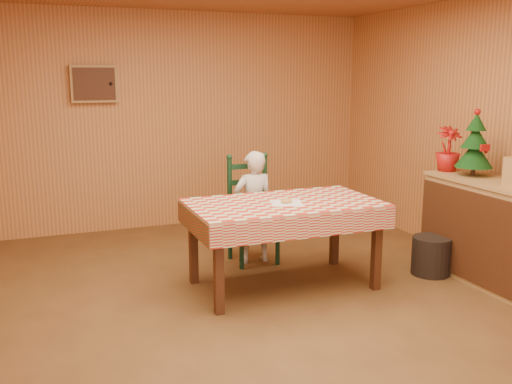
{
  "coord_description": "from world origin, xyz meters",
  "views": [
    {
      "loc": [
        -1.61,
        -3.87,
        1.85
      ],
      "look_at": [
        0.0,
        0.2,
        0.95
      ],
      "focal_mm": 40.0,
      "sensor_mm": 36.0,
      "label": 1
    }
  ],
  "objects_px": {
    "dining_table": "(284,211)",
    "christmas_tree": "(475,146)",
    "storage_bin": "(431,256)",
    "ladder_chair": "(251,212)",
    "seated_child": "(253,207)",
    "shelf_unit": "(488,230)"
  },
  "relations": [
    {
      "from": "christmas_tree",
      "to": "storage_bin",
      "type": "distance_m",
      "value": 1.1
    },
    {
      "from": "seated_child",
      "to": "christmas_tree",
      "type": "height_order",
      "value": "christmas_tree"
    },
    {
      "from": "christmas_tree",
      "to": "storage_bin",
      "type": "xyz_separation_m",
      "value": [
        -0.38,
        0.04,
        -1.03
      ]
    },
    {
      "from": "dining_table",
      "to": "seated_child",
      "type": "height_order",
      "value": "seated_child"
    },
    {
      "from": "ladder_chair",
      "to": "shelf_unit",
      "type": "xyz_separation_m",
      "value": [
        1.79,
        -1.31,
        -0.04
      ]
    },
    {
      "from": "ladder_chair",
      "to": "storage_bin",
      "type": "relative_size",
      "value": 3.0
    },
    {
      "from": "christmas_tree",
      "to": "dining_table",
      "type": "bearing_deg",
      "value": 171.3
    },
    {
      "from": "shelf_unit",
      "to": "ladder_chair",
      "type": "bearing_deg",
      "value": 143.82
    },
    {
      "from": "dining_table",
      "to": "christmas_tree",
      "type": "xyz_separation_m",
      "value": [
        1.8,
        -0.28,
        0.52
      ]
    },
    {
      "from": "ladder_chair",
      "to": "storage_bin",
      "type": "xyz_separation_m",
      "value": [
        1.42,
        -1.02,
        -0.32
      ]
    },
    {
      "from": "dining_table",
      "to": "seated_child",
      "type": "distance_m",
      "value": 0.74
    },
    {
      "from": "ladder_chair",
      "to": "christmas_tree",
      "type": "bearing_deg",
      "value": -30.52
    },
    {
      "from": "ladder_chair",
      "to": "seated_child",
      "type": "height_order",
      "value": "seated_child"
    },
    {
      "from": "storage_bin",
      "to": "dining_table",
      "type": "bearing_deg",
      "value": 170.78
    },
    {
      "from": "christmas_tree",
      "to": "shelf_unit",
      "type": "bearing_deg",
      "value": -91.98
    },
    {
      "from": "shelf_unit",
      "to": "storage_bin",
      "type": "height_order",
      "value": "shelf_unit"
    },
    {
      "from": "shelf_unit",
      "to": "christmas_tree",
      "type": "xyz_separation_m",
      "value": [
        0.01,
        0.25,
        0.74
      ]
    },
    {
      "from": "seated_child",
      "to": "shelf_unit",
      "type": "bearing_deg",
      "value": 145.02
    },
    {
      "from": "dining_table",
      "to": "christmas_tree",
      "type": "distance_m",
      "value": 1.9
    },
    {
      "from": "seated_child",
      "to": "storage_bin",
      "type": "xyz_separation_m",
      "value": [
        1.42,
        -0.96,
        -0.38
      ]
    },
    {
      "from": "ladder_chair",
      "to": "seated_child",
      "type": "xyz_separation_m",
      "value": [
        -0.0,
        -0.06,
        0.06
      ]
    },
    {
      "from": "seated_child",
      "to": "dining_table",
      "type": "bearing_deg",
      "value": 90.0
    }
  ]
}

